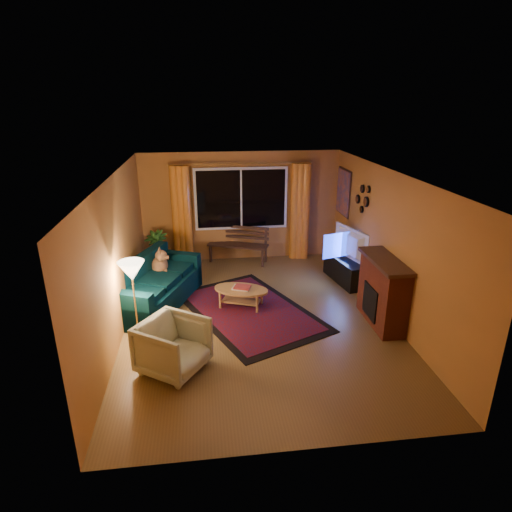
{
  "coord_description": "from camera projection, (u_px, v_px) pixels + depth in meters",
  "views": [
    {
      "loc": [
        -0.88,
        -6.55,
        3.64
      ],
      "look_at": [
        0.0,
        0.3,
        1.05
      ],
      "focal_mm": 30.0,
      "sensor_mm": 36.0,
      "label": 1
    }
  ],
  "objects": [
    {
      "name": "floor",
      "position": [
        258.0,
        319.0,
        7.47
      ],
      "size": [
        4.5,
        6.0,
        0.02
      ],
      "primitive_type": "cube",
      "color": "brown",
      "rests_on": "ground"
    },
    {
      "name": "ceiling",
      "position": [
        258.0,
        174.0,
        6.58
      ],
      "size": [
        4.5,
        6.0,
        0.02
      ],
      "primitive_type": "cube",
      "color": "white",
      "rests_on": "ground"
    },
    {
      "name": "wall_back",
      "position": [
        241.0,
        207.0,
        9.82
      ],
      "size": [
        4.5,
        0.02,
        2.5
      ],
      "primitive_type": "cube",
      "color": "#B47534",
      "rests_on": "ground"
    },
    {
      "name": "wall_left",
      "position": [
        117.0,
        257.0,
        6.75
      ],
      "size": [
        0.02,
        6.0,
        2.5
      ],
      "primitive_type": "cube",
      "color": "#B47534",
      "rests_on": "ground"
    },
    {
      "name": "wall_right",
      "position": [
        389.0,
        245.0,
        7.29
      ],
      "size": [
        0.02,
        6.0,
        2.5
      ],
      "primitive_type": "cube",
      "color": "#B47534",
      "rests_on": "ground"
    },
    {
      "name": "window",
      "position": [
        241.0,
        199.0,
        9.69
      ],
      "size": [
        2.0,
        0.02,
        1.3
      ],
      "primitive_type": "cube",
      "color": "black",
      "rests_on": "wall_back"
    },
    {
      "name": "curtain_rod",
      "position": [
        241.0,
        164.0,
        9.37
      ],
      "size": [
        3.2,
        0.03,
        0.03
      ],
      "primitive_type": "cylinder",
      "rotation": [
        0.0,
        1.57,
        0.0
      ],
      "color": "#BF8C3F",
      "rests_on": "wall_back"
    },
    {
      "name": "curtain_left",
      "position": [
        182.0,
        216.0,
        9.58
      ],
      "size": [
        0.36,
        0.36,
        2.24
      ],
      "primitive_type": "cylinder",
      "color": "orange",
      "rests_on": "ground"
    },
    {
      "name": "curtain_right",
      "position": [
        300.0,
        212.0,
        9.9
      ],
      "size": [
        0.36,
        0.36,
        2.24
      ],
      "primitive_type": "cylinder",
      "color": "orange",
      "rests_on": "ground"
    },
    {
      "name": "bench",
      "position": [
        238.0,
        254.0,
        9.92
      ],
      "size": [
        1.43,
        0.88,
        0.41
      ],
      "primitive_type": "cube",
      "rotation": [
        0.0,
        0.0,
        -0.38
      ],
      "color": "#321F17",
      "rests_on": "ground"
    },
    {
      "name": "potted_plant",
      "position": [
        156.0,
        251.0,
        9.37
      ],
      "size": [
        0.64,
        0.64,
        0.9
      ],
      "primitive_type": "imported",
      "rotation": [
        0.0,
        0.0,
        -0.31
      ],
      "color": "#235B1E",
      "rests_on": "ground"
    },
    {
      "name": "sofa",
      "position": [
        156.0,
        283.0,
        7.81
      ],
      "size": [
        1.67,
        2.32,
        0.86
      ],
      "primitive_type": "cube",
      "rotation": [
        0.0,
        0.0,
        -0.4
      ],
      "color": "black",
      "rests_on": "ground"
    },
    {
      "name": "dog",
      "position": [
        159.0,
        261.0,
        8.17
      ],
      "size": [
        0.44,
        0.53,
        0.51
      ],
      "primitive_type": null,
      "rotation": [
        0.0,
        0.0,
        -0.24
      ],
      "color": "#8F623E",
      "rests_on": "sofa"
    },
    {
      "name": "armchair",
      "position": [
        173.0,
        344.0,
        5.92
      ],
      "size": [
        1.09,
        1.1,
        0.84
      ],
      "primitive_type": "imported",
      "rotation": [
        0.0,
        0.0,
        0.97
      ],
      "color": "beige",
      "rests_on": "ground"
    },
    {
      "name": "floor_lamp",
      "position": [
        135.0,
        302.0,
        6.63
      ],
      "size": [
        0.26,
        0.26,
        1.3
      ],
      "primitive_type": "cylinder",
      "rotation": [
        0.0,
        0.0,
        -0.23
      ],
      "color": "#BF8C3F",
      "rests_on": "ground"
    },
    {
      "name": "rug",
      "position": [
        249.0,
        311.0,
        7.71
      ],
      "size": [
        2.8,
        3.33,
        0.02
      ],
      "primitive_type": "cube",
      "rotation": [
        0.0,
        0.0,
        0.42
      ],
      "color": "#630504",
      "rests_on": "ground"
    },
    {
      "name": "coffee_table",
      "position": [
        241.0,
        298.0,
        7.81
      ],
      "size": [
        1.3,
        1.3,
        0.36
      ],
      "primitive_type": "cylinder",
      "rotation": [
        0.0,
        0.0,
        -0.38
      ],
      "color": "tan",
      "rests_on": "ground"
    },
    {
      "name": "tv_console",
      "position": [
        345.0,
        270.0,
        8.87
      ],
      "size": [
        0.6,
        1.24,
        0.5
      ],
      "primitive_type": "cube",
      "rotation": [
        0.0,
        0.0,
        0.18
      ],
      "color": "black",
      "rests_on": "ground"
    },
    {
      "name": "television",
      "position": [
        347.0,
        244.0,
        8.67
      ],
      "size": [
        0.45,
        1.11,
        0.64
      ],
      "primitive_type": "imported",
      "rotation": [
        0.0,
        0.0,
        1.85
      ],
      "color": "black",
      "rests_on": "tv_console"
    },
    {
      "name": "fireplace",
      "position": [
        383.0,
        293.0,
        7.14
      ],
      "size": [
        0.4,
        1.2,
        1.1
      ],
      "primitive_type": "cube",
      "color": "maroon",
      "rests_on": "ground"
    },
    {
      "name": "mirror_cluster",
      "position": [
        362.0,
        197.0,
        8.3
      ],
      "size": [
        0.06,
        0.6,
        0.56
      ],
      "primitive_type": null,
      "color": "black",
      "rests_on": "wall_right"
    },
    {
      "name": "painting",
      "position": [
        343.0,
        192.0,
        9.42
      ],
      "size": [
        0.04,
        0.76,
        0.96
      ],
      "primitive_type": "cube",
      "color": "#D55D1B",
      "rests_on": "wall_right"
    }
  ]
}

